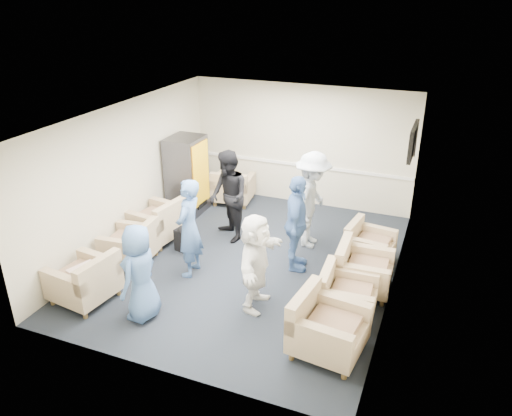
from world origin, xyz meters
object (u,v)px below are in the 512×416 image
at_px(person_mid_right, 296,224).
at_px(armchair_right_midfar, 361,271).
at_px(person_mid_left, 189,228).
at_px(vending_machine, 187,175).
at_px(armchair_right_midnear, 344,296).
at_px(armchair_right_far, 367,245).
at_px(armchair_left_mid, 132,246).
at_px(person_back_left, 228,197).
at_px(armchair_left_far, 159,223).
at_px(armchair_right_near, 324,329).
at_px(person_front_right, 256,262).
at_px(armchair_left_near, 86,282).
at_px(armchair_corner, 233,189).
at_px(person_front_left, 140,273).
at_px(person_back_right, 312,200).

bearing_deg(person_mid_right, armchair_right_midfar, -115.64).
bearing_deg(person_mid_left, vending_machine, -154.35).
distance_m(armchair_right_midnear, armchair_right_far, 1.77).
height_order(armchair_left_mid, person_back_left, person_back_left).
distance_m(armchair_left_far, armchair_right_far, 3.98).
bearing_deg(armchair_right_near, armchair_left_mid, 81.27).
bearing_deg(person_front_right, person_mid_left, 68.12).
bearing_deg(armchair_left_near, armchair_right_near, 100.90).
distance_m(armchair_left_far, person_back_left, 1.46).
relative_size(armchair_corner, person_back_left, 0.54).
bearing_deg(armchair_corner, armchair_left_far, 67.17).
distance_m(armchair_left_mid, person_front_left, 1.76).
bearing_deg(person_back_left, armchair_right_far, 47.53).
distance_m(armchair_left_far, armchair_right_midfar, 4.01).
xyz_separation_m(person_mid_left, person_front_right, (1.40, -0.49, -0.09)).
relative_size(armchair_right_midfar, vending_machine, 0.53).
xyz_separation_m(armchair_left_far, armchair_right_midnear, (3.90, -1.10, -0.03)).
bearing_deg(armchair_left_far, person_back_right, 116.40).
xyz_separation_m(person_front_left, person_back_left, (0.15, 2.79, 0.14)).
relative_size(armchair_right_midnear, armchair_right_midfar, 0.95).
bearing_deg(person_back_right, armchair_right_midnear, -152.43).
height_order(armchair_right_midfar, person_front_right, person_front_right).
relative_size(armchair_left_mid, armchair_right_midfar, 1.00).
height_order(person_front_left, person_back_right, person_back_right).
height_order(armchair_left_near, armchair_left_mid, armchair_left_near).
height_order(armchair_right_midfar, person_mid_left, person_mid_left).
bearing_deg(armchair_right_midnear, armchair_right_near, 173.01).
distance_m(armchair_right_far, vending_machine, 4.14).
bearing_deg(person_mid_right, armchair_left_mid, 94.26).
distance_m(armchair_corner, person_back_left, 1.86).
distance_m(armchair_left_far, armchair_right_near, 4.33).
distance_m(armchair_right_midfar, person_mid_left, 2.93).
bearing_deg(armchair_left_near, person_front_left, 96.61).
bearing_deg(armchair_right_near, armchair_right_midfar, 1.43).
height_order(person_back_left, person_back_right, person_back_right).
bearing_deg(armchair_right_midnear, vending_machine, 55.74).
height_order(armchair_right_far, person_back_left, person_back_left).
xyz_separation_m(armchair_right_near, armchair_right_far, (0.09, 2.68, -0.06)).
height_order(armchair_left_far, person_front_left, person_front_left).
height_order(armchair_right_midfar, vending_machine, vending_machine).
bearing_deg(armchair_right_far, person_mid_right, 130.75).
xyz_separation_m(armchair_left_mid, vending_machine, (-0.13, 2.32, 0.52)).
bearing_deg(person_front_right, armchair_left_far, 59.21).
distance_m(vending_machine, person_back_left, 1.60).
height_order(person_mid_left, person_back_left, person_back_left).
xyz_separation_m(armchair_right_near, person_front_left, (-2.73, -0.24, 0.39)).
height_order(armchair_left_mid, armchair_corner, armchair_corner).
relative_size(armchair_right_near, armchair_right_midnear, 1.20).
xyz_separation_m(armchair_left_mid, armchair_right_far, (3.91, 1.61, -0.02)).
height_order(armchair_corner, vending_machine, vending_machine).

